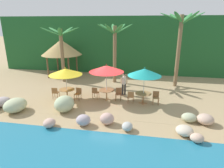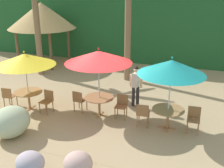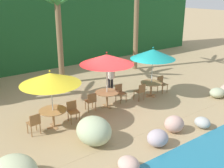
% 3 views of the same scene
% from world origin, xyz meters
% --- Properties ---
extents(ground_plane, '(120.00, 120.00, 0.00)m').
position_xyz_m(ground_plane, '(0.00, 0.00, 0.00)').
color(ground_plane, tan).
extents(terrace_deck, '(18.00, 5.20, 0.01)m').
position_xyz_m(terrace_deck, '(0.00, 0.00, 0.00)').
color(terrace_deck, tan).
rests_on(terrace_deck, ground).
extents(foliage_backdrop, '(28.00, 2.40, 6.00)m').
position_xyz_m(foliage_backdrop, '(0.00, 9.00, 3.00)').
color(foliage_backdrop, '#1E5628').
rests_on(foliage_backdrop, ground).
extents(rock_seawall, '(16.02, 3.02, 0.99)m').
position_xyz_m(rock_seawall, '(-1.25, -2.68, 0.38)').
color(rock_seawall, tan).
rests_on(rock_seawall, ground).
extents(umbrella_yellow, '(2.34, 2.34, 2.38)m').
position_xyz_m(umbrella_yellow, '(-3.11, -0.08, 2.05)').
color(umbrella_yellow, silver).
rests_on(umbrella_yellow, ground).
extents(dining_table_yellow, '(1.10, 1.10, 0.74)m').
position_xyz_m(dining_table_yellow, '(-3.11, -0.08, 0.61)').
color(dining_table_yellow, '#A37547').
rests_on(dining_table_yellow, ground).
extents(chair_yellow_seaward, '(0.47, 0.48, 0.87)m').
position_xyz_m(chair_yellow_seaward, '(-2.25, -0.10, 0.51)').
color(chair_yellow_seaward, olive).
rests_on(chair_yellow_seaward, ground).
extents(chair_yellow_inland, '(0.45, 0.46, 0.87)m').
position_xyz_m(chair_yellow_inland, '(-3.95, -0.23, 0.51)').
color(chair_yellow_inland, olive).
rests_on(chair_yellow_inland, ground).
extents(umbrella_red, '(2.45, 2.45, 2.63)m').
position_xyz_m(umbrella_red, '(-0.25, 0.29, 2.29)').
color(umbrella_red, silver).
rests_on(umbrella_red, ground).
extents(dining_table_red, '(1.10, 1.10, 0.74)m').
position_xyz_m(dining_table_red, '(-0.25, 0.29, 0.61)').
color(dining_table_red, '#A37547').
rests_on(dining_table_red, ground).
extents(chair_red_seaward, '(0.43, 0.44, 0.87)m').
position_xyz_m(chair_red_seaward, '(0.60, 0.40, 0.51)').
color(chair_red_seaward, olive).
rests_on(chair_red_seaward, ground).
extents(chair_red_inland, '(0.47, 0.48, 0.87)m').
position_xyz_m(chair_red_inland, '(-1.10, 0.31, 0.51)').
color(chair_red_inland, olive).
rests_on(chair_red_inland, ground).
extents(umbrella_teal, '(2.23, 2.23, 2.57)m').
position_xyz_m(umbrella_teal, '(2.36, 0.05, 2.22)').
color(umbrella_teal, silver).
rests_on(umbrella_teal, ground).
extents(dining_table_teal, '(1.10, 1.10, 0.74)m').
position_xyz_m(dining_table_teal, '(2.36, 0.05, 0.61)').
color(dining_table_teal, '#A37547').
rests_on(dining_table_teal, ground).
extents(chair_teal_seaward, '(0.42, 0.43, 0.87)m').
position_xyz_m(chair_teal_seaward, '(3.21, 0.15, 0.51)').
color(chair_teal_seaward, olive).
rests_on(chair_teal_seaward, ground).
extents(chair_teal_inland, '(0.44, 0.44, 0.87)m').
position_xyz_m(chair_teal_inland, '(1.51, -0.07, 0.51)').
color(chair_teal_inland, olive).
rests_on(chair_teal_inland, ground).
extents(palm_tree_nearest, '(3.31, 3.28, 5.02)m').
position_xyz_m(palm_tree_nearest, '(-5.16, 4.04, 3.36)').
color(palm_tree_nearest, brown).
rests_on(palm_tree_nearest, ground).
extents(palm_tree_second, '(3.09, 3.06, 5.29)m').
position_xyz_m(palm_tree_second, '(-0.42, 4.67, 3.66)').
color(palm_tree_second, brown).
rests_on(palm_tree_second, ground).
extents(palm_tree_third, '(3.46, 3.23, 6.18)m').
position_xyz_m(palm_tree_third, '(5.06, 4.43, 4.16)').
color(palm_tree_third, brown).
rests_on(palm_tree_third, ground).
extents(palapa_hut, '(4.05, 4.05, 3.71)m').
position_xyz_m(palapa_hut, '(-6.08, 6.00, 2.94)').
color(palapa_hut, brown).
rests_on(palapa_hut, ground).
extents(waiter_in_white, '(0.52, 0.37, 1.70)m').
position_xyz_m(waiter_in_white, '(0.85, 1.52, 0.99)').
color(waiter_in_white, '#232328').
rests_on(waiter_in_white, ground).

